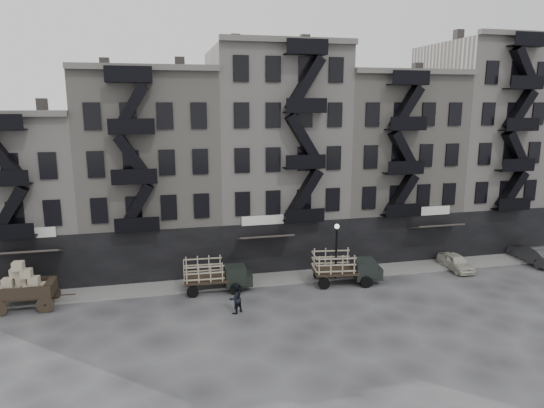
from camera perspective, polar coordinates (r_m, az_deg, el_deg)
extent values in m
plane|color=#38383A|center=(33.44, 4.16, -10.85)|extent=(140.00, 140.00, 0.00)
cube|color=slate|center=(36.75, 2.41, -8.56)|extent=(55.00, 2.50, 0.15)
cube|color=#B0A9A2|center=(41.40, -27.91, 0.88)|extent=(10.00, 10.00, 12.00)
cube|color=black|center=(37.67, -29.17, -6.50)|extent=(10.00, 0.35, 4.00)
cube|color=#4C4744|center=(40.24, -25.33, 10.33)|extent=(0.70, 0.70, 1.20)
cube|color=gray|center=(39.78, -14.05, 3.71)|extent=(10.00, 10.00, 15.00)
cube|color=black|center=(36.14, -13.69, -6.03)|extent=(10.00, 0.35, 4.00)
cube|color=#595651|center=(34.34, -14.80, 15.33)|extent=(10.00, 0.50, 0.40)
cube|color=#4C4744|center=(39.67, -19.14, 15.14)|extent=(0.70, 0.70, 1.20)
cube|color=#4C4744|center=(39.54, -10.90, 15.58)|extent=(0.70, 0.70, 1.20)
cube|color=#B0A9A2|center=(40.74, 0.14, 5.67)|extent=(10.00, 10.00, 17.00)
cube|color=black|center=(37.32, 1.89, -5.12)|extent=(10.00, 0.35, 4.00)
cube|color=#595651|center=(35.77, 2.16, 18.77)|extent=(10.00, 0.50, 0.40)
cube|color=#4C4744|center=(40.19, -4.25, 18.55)|extent=(0.70, 0.70, 1.20)
cube|color=#4C4744|center=(41.42, 3.69, 18.36)|extent=(0.70, 0.70, 1.20)
cube|color=gray|center=(44.23, 12.89, 4.55)|extent=(10.00, 10.00, 15.00)
cube|color=black|center=(40.99, 15.56, -4.00)|extent=(10.00, 0.35, 4.00)
cube|color=#595651|center=(39.41, 16.79, 14.73)|extent=(10.00, 0.50, 0.40)
cube|color=#4C4744|center=(42.75, 9.65, 15.33)|extent=(0.70, 0.70, 1.20)
cube|color=#4C4744|center=(45.14, 16.33, 14.84)|extent=(0.70, 0.70, 1.20)
cube|color=#B0A9A2|center=(49.28, 23.55, 6.35)|extent=(10.00, 10.00, 18.00)
cube|color=black|center=(46.55, 26.44, -2.94)|extent=(10.00, 0.35, 4.00)
cube|color=#595651|center=(45.42, 28.57, 17.19)|extent=(10.00, 0.50, 0.40)
cube|color=#4C4744|center=(47.74, 21.50, 17.94)|extent=(0.70, 0.70, 1.20)
cube|color=#4C4744|center=(50.98, 26.84, 17.06)|extent=(0.70, 0.70, 1.20)
cylinder|color=black|center=(35.99, 7.56, -5.87)|extent=(0.14, 0.14, 4.00)
sphere|color=silver|center=(35.41, 7.65, -2.63)|extent=(0.36, 0.36, 0.36)
cube|color=black|center=(34.97, -27.02, -9.43)|extent=(3.54, 1.94, 0.19)
cylinder|color=black|center=(36.38, -28.64, -9.52)|extent=(1.07, 0.13, 1.07)
cylinder|color=black|center=(33.90, -25.13, -10.70)|extent=(1.07, 0.13, 1.07)
cylinder|color=black|center=(35.65, -24.42, -9.53)|extent=(1.07, 0.13, 1.07)
cube|color=black|center=(34.45, -24.57, -8.83)|extent=(0.53, 1.56, 0.78)
cube|color=black|center=(34.20, -7.75, -8.74)|extent=(3.07, 1.89, 0.16)
cube|color=black|center=(34.31, -4.34, -8.43)|extent=(1.48, 1.64, 1.32)
cube|color=black|center=(34.50, -3.00, -8.77)|extent=(0.76, 1.35, 0.79)
cylinder|color=black|center=(33.71, -4.30, -9.94)|extent=(0.80, 0.23, 0.79)
cylinder|color=black|center=(35.34, -4.63, -8.89)|extent=(0.80, 0.23, 0.79)
cylinder|color=black|center=(33.54, -9.32, -10.18)|extent=(0.80, 0.23, 0.79)
cylinder|color=black|center=(35.18, -9.40, -9.11)|extent=(0.80, 0.23, 0.79)
cube|color=black|center=(35.53, 7.48, -7.85)|extent=(3.36, 2.25, 0.17)
cube|color=black|center=(36.03, 10.81, -7.52)|extent=(1.69, 1.85, 1.39)
cube|color=black|center=(36.36, 12.07, -7.86)|extent=(0.92, 1.47, 0.83)
cylinder|color=black|center=(35.40, 11.05, -9.01)|extent=(0.85, 0.31, 0.83)
cylinder|color=black|center=(37.06, 10.23, -8.01)|extent=(0.85, 0.31, 0.83)
cylinder|color=black|center=(34.67, 6.14, -9.30)|extent=(0.85, 0.31, 0.83)
cylinder|color=black|center=(36.36, 5.54, -8.26)|extent=(0.85, 0.31, 0.83)
imported|color=beige|center=(40.91, 20.81, -6.39)|extent=(1.53, 3.71, 1.26)
imported|color=#292A2C|center=(45.16, 28.38, -5.20)|extent=(1.69, 4.61, 1.51)
imported|color=black|center=(30.71, -4.32, -11.02)|extent=(1.19, 1.12, 1.93)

